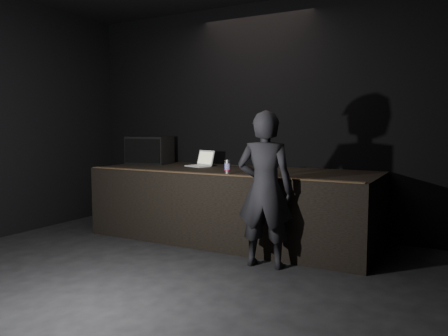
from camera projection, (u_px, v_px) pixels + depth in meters
ground at (93, 306)px, 3.91m from camera, size 7.00×7.00×0.00m
room_walls at (87, 77)px, 3.72m from camera, size 6.10×7.10×3.52m
stage_riser at (233, 204)px, 6.25m from camera, size 4.00×1.50×1.00m
riser_lip at (208, 174)px, 5.58m from camera, size 3.92×0.10×0.01m
stage_monitor at (150, 150)px, 7.18m from camera, size 0.74×0.58×0.45m
cable at (215, 165)px, 6.82m from camera, size 0.83×0.23×0.02m
laptop at (201, 162)px, 6.70m from camera, size 0.44×0.42×0.24m
beer_can at (227, 167)px, 5.61m from camera, size 0.08×0.08×0.18m
plastic_cup at (281, 167)px, 6.00m from camera, size 0.08×0.08×0.10m
wii_remote at (271, 176)px, 5.23m from camera, size 0.11×0.14×0.03m
person at (265, 189)px, 4.96m from camera, size 0.71×0.52×1.78m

